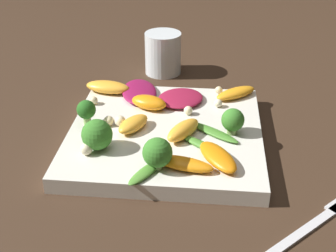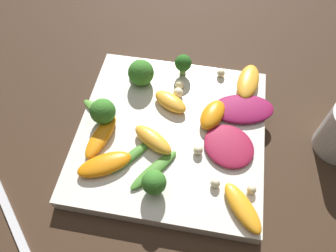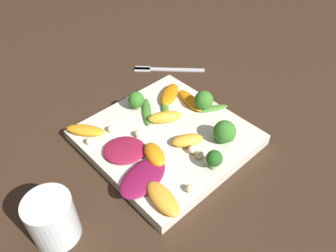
# 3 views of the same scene
# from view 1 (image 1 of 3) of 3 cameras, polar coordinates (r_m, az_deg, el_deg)

# --- Properties ---
(ground_plane) EXTENTS (2.40, 2.40, 0.00)m
(ground_plane) POSITION_cam_1_polar(r_m,az_deg,el_deg) (0.70, -0.28, -1.83)
(ground_plane) COLOR #382619
(plate) EXTENTS (0.28, 0.28, 0.02)m
(plate) POSITION_cam_1_polar(r_m,az_deg,el_deg) (0.70, -0.28, -1.04)
(plate) COLOR silver
(plate) RESTS_ON ground_plane
(drinking_glass) EXTENTS (0.07, 0.07, 0.08)m
(drinking_glass) POSITION_cam_1_polar(r_m,az_deg,el_deg) (0.91, -0.61, 8.86)
(drinking_glass) COLOR white
(drinking_glass) RESTS_ON ground_plane
(fork) EXTENTS (0.14, 0.13, 0.01)m
(fork) POSITION_cam_1_polar(r_m,az_deg,el_deg) (0.58, 17.72, -10.98)
(fork) COLOR silver
(fork) RESTS_ON ground_plane
(radicchio_leaf_0) EXTENTS (0.10, 0.10, 0.01)m
(radicchio_leaf_0) POSITION_cam_1_polar(r_m,az_deg,el_deg) (0.76, 1.53, 3.42)
(radicchio_leaf_0) COLOR maroon
(radicchio_leaf_0) RESTS_ON plate
(radicchio_leaf_1) EXTENTS (0.08, 0.11, 0.01)m
(radicchio_leaf_1) POSITION_cam_1_polar(r_m,az_deg,el_deg) (0.79, -3.52, 4.19)
(radicchio_leaf_1) COLOR maroon
(radicchio_leaf_1) RESTS_ON plate
(orange_segment_0) EXTENTS (0.07, 0.08, 0.02)m
(orange_segment_0) POSITION_cam_1_polar(r_m,az_deg,el_deg) (0.61, 6.10, -3.76)
(orange_segment_0) COLOR orange
(orange_segment_0) RESTS_ON plate
(orange_segment_1) EXTENTS (0.05, 0.06, 0.02)m
(orange_segment_1) POSITION_cam_1_polar(r_m,az_deg,el_deg) (0.68, -4.26, 0.24)
(orange_segment_1) COLOR #FCAD33
(orange_segment_1) RESTS_ON plate
(orange_segment_2) EXTENTS (0.06, 0.07, 0.02)m
(orange_segment_2) POSITION_cam_1_polar(r_m,az_deg,el_deg) (0.66, 1.86, -0.50)
(orange_segment_2) COLOR #FCAD33
(orange_segment_2) RESTS_ON plate
(orange_segment_3) EXTENTS (0.08, 0.07, 0.01)m
(orange_segment_3) POSITION_cam_1_polar(r_m,az_deg,el_deg) (0.78, 8.26, 4.01)
(orange_segment_3) COLOR orange
(orange_segment_3) RESTS_ON plate
(orange_segment_4) EXTENTS (0.08, 0.04, 0.01)m
(orange_segment_4) POSITION_cam_1_polar(r_m,az_deg,el_deg) (0.60, 1.89, -4.60)
(orange_segment_4) COLOR orange
(orange_segment_4) RESTS_ON plate
(orange_segment_5) EXTENTS (0.08, 0.04, 0.02)m
(orange_segment_5) POSITION_cam_1_polar(r_m,az_deg,el_deg) (0.80, -7.36, 4.73)
(orange_segment_5) COLOR #FCAD33
(orange_segment_5) RESTS_ON plate
(orange_segment_6) EXTENTS (0.07, 0.05, 0.02)m
(orange_segment_6) POSITION_cam_1_polar(r_m,az_deg,el_deg) (0.74, -2.34, 2.89)
(orange_segment_6) COLOR orange
(orange_segment_6) RESTS_ON plate
(broccoli_floret_0) EXTENTS (0.04, 0.04, 0.04)m
(broccoli_floret_0) POSITION_cam_1_polar(r_m,az_deg,el_deg) (0.64, -8.65, -1.07)
(broccoli_floret_0) COLOR #84AD5B
(broccoli_floret_0) RESTS_ON plate
(broccoli_floret_1) EXTENTS (0.03, 0.03, 0.04)m
(broccoli_floret_1) POSITION_cam_1_polar(r_m,az_deg,el_deg) (0.67, 7.91, 0.66)
(broccoli_floret_1) COLOR #7A9E51
(broccoli_floret_1) RESTS_ON plate
(broccoli_floret_2) EXTENTS (0.04, 0.04, 0.04)m
(broccoli_floret_2) POSITION_cam_1_polar(r_m,az_deg,el_deg) (0.59, -0.92, -3.33)
(broccoli_floret_2) COLOR #84AD5B
(broccoli_floret_2) RESTS_ON plate
(broccoli_floret_3) EXTENTS (0.03, 0.03, 0.04)m
(broccoli_floret_3) POSITION_cam_1_polar(r_m,az_deg,el_deg) (0.70, -10.00, 1.76)
(broccoli_floret_3) COLOR #84AD5B
(broccoli_floret_3) RESTS_ON plate
(arugula_sprig_0) EXTENTS (0.05, 0.07, 0.01)m
(arugula_sprig_0) POSITION_cam_1_polar(r_m,az_deg,el_deg) (0.59, -2.74, -5.62)
(arugula_sprig_0) COLOR #518E33
(arugula_sprig_0) RESTS_ON plate
(arugula_sprig_1) EXTENTS (0.07, 0.06, 0.01)m
(arugula_sprig_1) POSITION_cam_1_polar(r_m,az_deg,el_deg) (0.65, 4.15, -2.31)
(arugula_sprig_1) COLOR #47842D
(arugula_sprig_1) RESTS_ON plate
(arugula_sprig_2) EXTENTS (0.08, 0.06, 0.01)m
(arugula_sprig_2) POSITION_cam_1_polar(r_m,az_deg,el_deg) (0.68, 5.60, -0.77)
(arugula_sprig_2) COLOR #47842D
(arugula_sprig_2) RESTS_ON plate
(macadamia_nut_0) EXTENTS (0.02, 0.02, 0.02)m
(macadamia_nut_0) POSITION_cam_1_polar(r_m,az_deg,el_deg) (0.64, -9.93, -2.78)
(macadamia_nut_0) COLOR beige
(macadamia_nut_0) RESTS_ON plate
(macadamia_nut_1) EXTENTS (0.01, 0.01, 0.01)m
(macadamia_nut_1) POSITION_cam_1_polar(r_m,az_deg,el_deg) (0.70, -7.28, 0.51)
(macadamia_nut_1) COLOR beige
(macadamia_nut_1) RESTS_ON plate
(macadamia_nut_2) EXTENTS (0.01, 0.01, 0.01)m
(macadamia_nut_2) POSITION_cam_1_polar(r_m,az_deg,el_deg) (0.75, 6.13, 2.79)
(macadamia_nut_2) COLOR beige
(macadamia_nut_2) RESTS_ON plate
(macadamia_nut_3) EXTENTS (0.01, 0.01, 0.01)m
(macadamia_nut_3) POSITION_cam_1_polar(r_m,az_deg,el_deg) (0.76, -9.05, 3.10)
(macadamia_nut_3) COLOR beige
(macadamia_nut_3) RESTS_ON plate
(macadamia_nut_4) EXTENTS (0.02, 0.02, 0.02)m
(macadamia_nut_4) POSITION_cam_1_polar(r_m,az_deg,el_deg) (0.70, -5.85, 0.62)
(macadamia_nut_4) COLOR beige
(macadamia_nut_4) RESTS_ON plate
(macadamia_nut_5) EXTENTS (0.01, 0.01, 0.01)m
(macadamia_nut_5) POSITION_cam_1_polar(r_m,az_deg,el_deg) (0.79, 6.21, 4.38)
(macadamia_nut_5) COLOR beige
(macadamia_nut_5) RESTS_ON plate
(macadamia_nut_6) EXTENTS (0.01, 0.01, 0.01)m
(macadamia_nut_6) POSITION_cam_1_polar(r_m,az_deg,el_deg) (0.72, 2.48, 1.91)
(macadamia_nut_6) COLOR beige
(macadamia_nut_6) RESTS_ON plate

